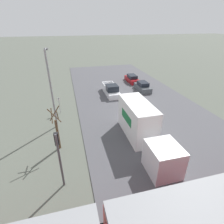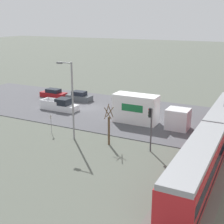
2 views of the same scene
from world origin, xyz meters
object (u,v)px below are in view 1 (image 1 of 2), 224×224
Objects in this scene: box_truck at (142,127)px; no_parking_sign at (59,104)px; pickup_truck at (111,90)px; sedan_car_1 at (143,87)px; sedan_car_0 at (132,79)px; street_lamp_near_crossing at (51,85)px; traffic_light_pole at (59,153)px; street_tree at (57,130)px.

no_parking_sign is (8.17, -8.90, -0.44)m from box_truck.
pickup_truck is 6.05m from sedan_car_1.
street_lamp_near_crossing reaches higher than sedan_car_0.
street_lamp_near_crossing is (8.54, -5.59, 3.23)m from box_truck.
no_parking_sign is at bearing 30.06° from pickup_truck.
street_lamp_near_crossing reaches higher than pickup_truck.
box_truck reaches higher than sedan_car_1.
pickup_truck is 2.62× the size of no_parking_sign.
street_lamp_near_crossing is at bearing -85.75° from traffic_light_pole.
street_lamp_near_crossing is (0.68, -9.13, 1.99)m from traffic_light_pole.
sedan_car_0 is (-5.96, -5.72, -0.08)m from pickup_truck.
box_truck reaches higher than sedan_car_0.
street_lamp_near_crossing is at bearing 42.90° from pickup_truck.
traffic_light_pole reaches higher than no_parking_sign.
sedan_car_1 is (-0.08, 5.29, 0.05)m from sedan_car_0.
street_tree is at bearing -7.41° from box_truck.
street_tree is at bearing 42.18° from sedan_car_1.
street_lamp_near_crossing reaches higher than box_truck.
pickup_truck is at bearing 4.05° from sedan_car_1.
sedan_car_1 is 0.94× the size of traffic_light_pole.
traffic_light_pole reaches higher than sedan_car_1.
pickup_truck is 1.26× the size of traffic_light_pole.
street_lamp_near_crossing is at bearing 43.29° from sedan_car_0.
no_parking_sign is at bearing -47.45° from box_truck.
pickup_truck is at bearing 43.84° from sedan_car_0.
street_lamp_near_crossing is at bearing 83.59° from no_parking_sign.
sedan_car_0 is at bearing -128.05° from street_tree.
sedan_car_1 is 0.49× the size of street_lamp_near_crossing.
sedan_car_1 is (-6.03, -0.43, -0.04)m from pickup_truck.
pickup_truck is at bearing -123.69° from street_tree.
sedan_car_1 is at bearing -113.95° from box_truck.
sedan_car_0 is 2.10× the size of no_parking_sign.
sedan_car_0 is at bearing -121.46° from traffic_light_pole.
street_lamp_near_crossing is at bearing -33.21° from box_truck.
sedan_car_0 is at bearing -143.63° from no_parking_sign.
no_parking_sign is (14.41, 10.61, 0.68)m from sedan_car_0.
street_tree is at bearing 94.32° from street_lamp_near_crossing.
street_lamp_near_crossing reaches higher than sedan_car_1.
no_parking_sign reaches higher than sedan_car_1.
sedan_car_1 is at bearing -175.95° from pickup_truck.
pickup_truck is at bearing -137.10° from street_lamp_near_crossing.
box_truck is 2.12× the size of sedan_car_0.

